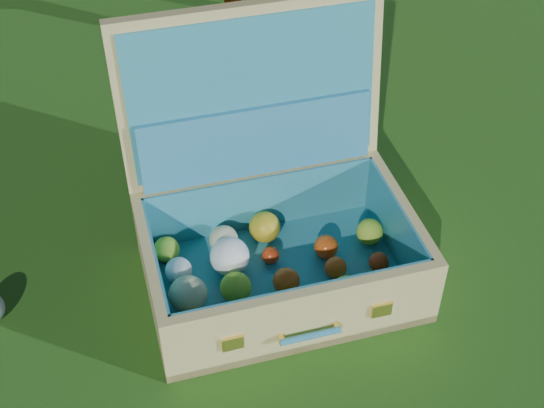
{
  "coord_description": "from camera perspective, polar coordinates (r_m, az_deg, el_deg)",
  "views": [
    {
      "loc": [
        -0.34,
        -1.41,
        1.42
      ],
      "look_at": [
        -0.0,
        -0.09,
        0.19
      ],
      "focal_mm": 50.0,
      "sensor_mm": 36.0,
      "label": 1
    }
  ],
  "objects": [
    {
      "name": "ground",
      "position": [
        2.02,
        -0.53,
        -2.51
      ],
      "size": [
        60.0,
        60.0,
        0.0
      ],
      "primitive_type": "plane",
      "color": "#215114",
      "rests_on": "ground"
    },
    {
      "name": "suitcase",
      "position": [
        1.84,
        -0.3,
        -0.51
      ],
      "size": [
        0.66,
        0.57,
        0.62
      ],
      "rotation": [
        0.0,
        0.0,
        0.03
      ],
      "color": "#D9C474",
      "rests_on": "ground"
    }
  ]
}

